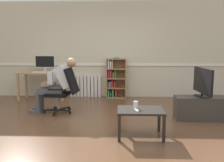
{
  "coord_description": "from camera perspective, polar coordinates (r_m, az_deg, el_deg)",
  "views": [
    {
      "loc": [
        0.37,
        -4.27,
        1.42
      ],
      "look_at": [
        0.15,
        0.85,
        0.7
      ],
      "focal_mm": 38.63,
      "sensor_mm": 36.0,
      "label": 1
    }
  ],
  "objects": [
    {
      "name": "computer_desk",
      "position": [
        6.81,
        -16.03,
        1.18
      ],
      "size": [
        1.26,
        0.63,
        0.76
      ],
      "color": "tan",
      "rests_on": "ground_plane"
    },
    {
      "name": "spare_remote",
      "position": [
        3.79,
        5.86,
        -6.87
      ],
      "size": [
        0.07,
        0.15,
        0.02
      ],
      "primitive_type": "cube",
      "rotation": [
        0.0,
        0.0,
        3.4
      ],
      "color": "white",
      "rests_on": "coffee_table"
    },
    {
      "name": "office_chair",
      "position": [
        5.3,
        -11.24,
        -1.85
      ],
      "size": [
        0.77,
        0.62,
        0.99
      ],
      "rotation": [
        0.0,
        0.0,
        -1.64
      ],
      "color": "black",
      "rests_on": "ground_plane"
    },
    {
      "name": "bookshelf",
      "position": [
        6.77,
        0.69,
        0.62
      ],
      "size": [
        0.56,
        0.29,
        1.13
      ],
      "color": "olive",
      "rests_on": "ground_plane"
    },
    {
      "name": "back_wall",
      "position": [
        6.93,
        -0.62,
        7.41
      ],
      "size": [
        12.0,
        0.13,
        2.7
      ],
      "color": "beige",
      "rests_on": "ground_plane"
    },
    {
      "name": "tv_screen",
      "position": [
        5.02,
        20.68,
        -0.18
      ],
      "size": [
        0.22,
        0.87,
        0.56
      ],
      "rotation": [
        0.0,
        0.0,
        1.63
      ],
      "color": "black",
      "rests_on": "tv_stand"
    },
    {
      "name": "coffee_table",
      "position": [
        3.89,
        6.75,
        -7.54
      ],
      "size": [
        0.73,
        0.54,
        0.44
      ],
      "color": "black",
      "rests_on": "ground_plane"
    },
    {
      "name": "ground_plane",
      "position": [
        4.51,
        -2.4,
        -10.35
      ],
      "size": [
        18.0,
        18.0,
        0.0
      ],
      "primitive_type": "plane",
      "color": "brown"
    },
    {
      "name": "drinking_glass",
      "position": [
        3.88,
        5.61,
        -5.69
      ],
      "size": [
        0.07,
        0.07,
        0.13
      ],
      "primitive_type": "cylinder",
      "color": "silver",
      "rests_on": "coffee_table"
    },
    {
      "name": "computer_mouse",
      "position": [
        6.6,
        -13.97,
        2.13
      ],
      "size": [
        0.06,
        0.1,
        0.03
      ],
      "primitive_type": "cube",
      "color": "white",
      "rests_on": "computer_desk"
    },
    {
      "name": "imac_monitor",
      "position": [
        6.84,
        -15.58,
        4.3
      ],
      "size": [
        0.55,
        0.14,
        0.44
      ],
      "color": "silver",
      "rests_on": "computer_desk"
    },
    {
      "name": "keyboard",
      "position": [
        6.68,
        -16.73,
        2.05
      ],
      "size": [
        0.4,
        0.12,
        0.02
      ],
      "primitive_type": "cube",
      "color": "white",
      "rests_on": "computer_desk"
    },
    {
      "name": "tv_stand",
      "position": [
        5.12,
        20.37,
        -5.99
      ],
      "size": [
        1.02,
        0.41,
        0.45
      ],
      "color": "#3D3833",
      "rests_on": "ground_plane"
    },
    {
      "name": "radiator",
      "position": [
        6.98,
        -6.33,
        -1.23
      ],
      "size": [
        0.89,
        0.08,
        0.61
      ],
      "color": "white",
      "rests_on": "ground_plane"
    },
    {
      "name": "person_seated",
      "position": [
        5.33,
        -12.91,
        -0.56
      ],
      "size": [
        1.05,
        0.41,
        1.2
      ],
      "rotation": [
        0.0,
        0.0,
        -1.64
      ],
      "color": "#4C4C51",
      "rests_on": "ground_plane"
    }
  ]
}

